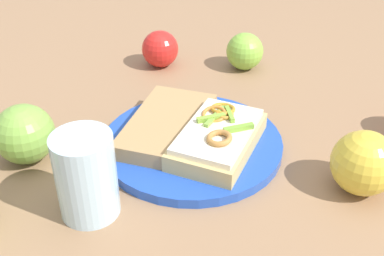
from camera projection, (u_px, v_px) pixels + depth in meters
ground_plane at (192, 148)px, 0.71m from camera, size 2.00×2.00×0.00m
plate at (192, 144)px, 0.71m from camera, size 0.26×0.26×0.01m
sandwich at (219, 136)px, 0.68m from camera, size 0.11×0.17×0.04m
bread_slice_side at (166, 127)px, 0.71m from camera, size 0.14×0.20×0.02m
apple_2 at (364, 163)px, 0.61m from camera, size 0.09×0.09×0.08m
apple_3 at (24, 134)px, 0.67m from camera, size 0.10×0.10×0.08m
apple_4 at (245, 51)px, 0.91m from camera, size 0.09×0.09×0.07m
apple_5 at (160, 49)px, 0.92m from camera, size 0.10×0.10×0.07m
drinking_glass at (86, 176)px, 0.57m from camera, size 0.07×0.07×0.11m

